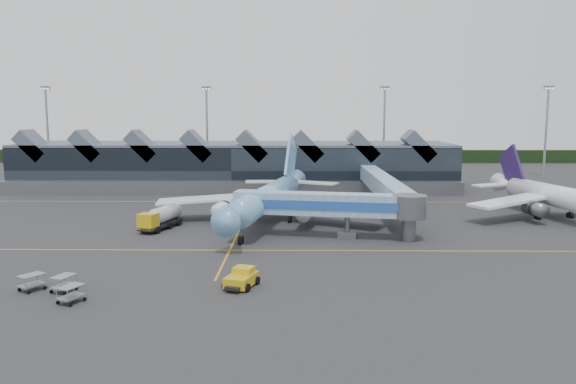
{
  "coord_description": "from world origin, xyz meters",
  "views": [
    {
      "loc": [
        7.64,
        -71.26,
        15.73
      ],
      "look_at": [
        6.57,
        5.07,
        5.0
      ],
      "focal_mm": 35.0,
      "sensor_mm": 36.0,
      "label": 1
    }
  ],
  "objects_px": {
    "main_airliner": "(270,196)",
    "regional_jet": "(555,196)",
    "fuel_truck": "(162,217)",
    "jet_bridge": "(340,206)",
    "pushback_tug": "(241,278)"
  },
  "relations": [
    {
      "from": "jet_bridge",
      "to": "fuel_truck",
      "type": "distance_m",
      "value": 24.65
    },
    {
      "from": "main_airliner",
      "to": "jet_bridge",
      "type": "xyz_separation_m",
      "value": [
        9.3,
        -10.63,
        0.35
      ]
    },
    {
      "from": "regional_jet",
      "to": "main_airliner",
      "type": "bearing_deg",
      "value": 172.04
    },
    {
      "from": "main_airliner",
      "to": "fuel_truck",
      "type": "height_order",
      "value": "main_airliner"
    },
    {
      "from": "regional_jet",
      "to": "fuel_truck",
      "type": "bearing_deg",
      "value": 176.21
    },
    {
      "from": "fuel_truck",
      "to": "pushback_tug",
      "type": "relative_size",
      "value": 2.09
    },
    {
      "from": "regional_jet",
      "to": "fuel_truck",
      "type": "xyz_separation_m",
      "value": [
        -57.23,
        -8.25,
        -1.76
      ]
    },
    {
      "from": "regional_jet",
      "to": "pushback_tug",
      "type": "xyz_separation_m",
      "value": [
        -43.79,
        -34.16,
        -2.67
      ]
    },
    {
      "from": "main_airliner",
      "to": "regional_jet",
      "type": "distance_m",
      "value": 42.69
    },
    {
      "from": "main_airliner",
      "to": "jet_bridge",
      "type": "height_order",
      "value": "main_airliner"
    },
    {
      "from": "fuel_truck",
      "to": "pushback_tug",
      "type": "distance_m",
      "value": 29.2
    },
    {
      "from": "jet_bridge",
      "to": "regional_jet",
      "type": "bearing_deg",
      "value": 32.22
    },
    {
      "from": "regional_jet",
      "to": "jet_bridge",
      "type": "height_order",
      "value": "regional_jet"
    },
    {
      "from": "fuel_truck",
      "to": "pushback_tug",
      "type": "height_order",
      "value": "fuel_truck"
    },
    {
      "from": "jet_bridge",
      "to": "fuel_truck",
      "type": "xyz_separation_m",
      "value": [
        -23.94,
        5.39,
        -2.42
      ]
    }
  ]
}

